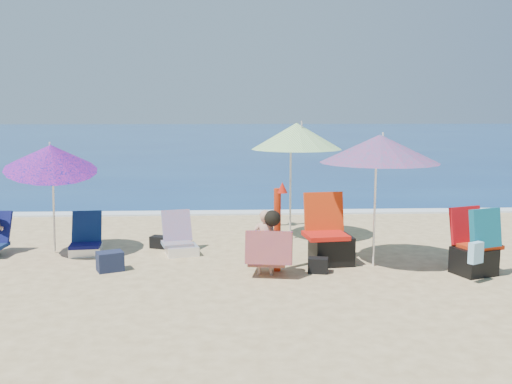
{
  "coord_description": "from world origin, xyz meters",
  "views": [
    {
      "loc": [
        -0.76,
        -8.25,
        2.44
      ],
      "look_at": [
        -0.3,
        1.0,
        1.1
      ],
      "focal_mm": 40.53,
      "sensor_mm": 36.0,
      "label": 1
    }
  ],
  "objects_px": {
    "camp_chair_left": "(329,243)",
    "camp_chair_right": "(475,250)",
    "umbrella_turquoise": "(380,149)",
    "chair_navy": "(86,243)",
    "umbrella_blue": "(51,158)",
    "umbrella_striped": "(296,136)",
    "chair_rainbow": "(180,243)",
    "person_center": "(267,244)",
    "furled_umbrella": "(278,222)"
  },
  "relations": [
    {
      "from": "chair_rainbow",
      "to": "camp_chair_right",
      "type": "xyz_separation_m",
      "value": [
        4.46,
        -1.49,
        0.18
      ]
    },
    {
      "from": "umbrella_turquoise",
      "to": "chair_navy",
      "type": "xyz_separation_m",
      "value": [
        -4.71,
        0.98,
        -1.65
      ]
    },
    {
      "from": "furled_umbrella",
      "to": "chair_rainbow",
      "type": "relative_size",
      "value": 1.84
    },
    {
      "from": "furled_umbrella",
      "to": "camp_chair_left",
      "type": "distance_m",
      "value": 1.05
    },
    {
      "from": "umbrella_striped",
      "to": "umbrella_blue",
      "type": "bearing_deg",
      "value": -165.71
    },
    {
      "from": "umbrella_striped",
      "to": "chair_rainbow",
      "type": "relative_size",
      "value": 2.94
    },
    {
      "from": "umbrella_striped",
      "to": "chair_navy",
      "type": "distance_m",
      "value": 4.16
    },
    {
      "from": "furled_umbrella",
      "to": "camp_chair_right",
      "type": "height_order",
      "value": "furled_umbrella"
    },
    {
      "from": "umbrella_striped",
      "to": "umbrella_blue",
      "type": "relative_size",
      "value": 1.1
    },
    {
      "from": "furled_umbrella",
      "to": "chair_rainbow",
      "type": "height_order",
      "value": "furled_umbrella"
    },
    {
      "from": "umbrella_striped",
      "to": "camp_chair_left",
      "type": "xyz_separation_m",
      "value": [
        0.34,
        -1.68,
        -1.61
      ]
    },
    {
      "from": "chair_navy",
      "to": "umbrella_striped",
      "type": "bearing_deg",
      "value": 13.57
    },
    {
      "from": "camp_chair_left",
      "to": "person_center",
      "type": "bearing_deg",
      "value": -148.09
    },
    {
      "from": "camp_chair_right",
      "to": "person_center",
      "type": "distance_m",
      "value": 3.08
    },
    {
      "from": "umbrella_striped",
      "to": "furled_umbrella",
      "type": "bearing_deg",
      "value": -103.69
    },
    {
      "from": "umbrella_blue",
      "to": "chair_navy",
      "type": "distance_m",
      "value": 1.55
    },
    {
      "from": "camp_chair_right",
      "to": "chair_rainbow",
      "type": "bearing_deg",
      "value": 161.55
    },
    {
      "from": "umbrella_blue",
      "to": "chair_navy",
      "type": "height_order",
      "value": "umbrella_blue"
    },
    {
      "from": "camp_chair_left",
      "to": "person_center",
      "type": "height_order",
      "value": "camp_chair_left"
    },
    {
      "from": "camp_chair_left",
      "to": "camp_chair_right",
      "type": "relative_size",
      "value": 1.08
    },
    {
      "from": "camp_chair_right",
      "to": "umbrella_striped",
      "type": "bearing_deg",
      "value": 134.63
    },
    {
      "from": "camp_chair_left",
      "to": "chair_navy",
      "type": "bearing_deg",
      "value": 168.79
    },
    {
      "from": "umbrella_blue",
      "to": "camp_chair_left",
      "type": "distance_m",
      "value": 4.7
    },
    {
      "from": "umbrella_blue",
      "to": "person_center",
      "type": "relative_size",
      "value": 2.05
    },
    {
      "from": "umbrella_turquoise",
      "to": "person_center",
      "type": "bearing_deg",
      "value": -165.37
    },
    {
      "from": "chair_navy",
      "to": "umbrella_turquoise",
      "type": "bearing_deg",
      "value": -11.81
    },
    {
      "from": "chair_rainbow",
      "to": "camp_chair_left",
      "type": "bearing_deg",
      "value": -17.35
    },
    {
      "from": "umbrella_turquoise",
      "to": "umbrella_striped",
      "type": "height_order",
      "value": "umbrella_striped"
    },
    {
      "from": "umbrella_turquoise",
      "to": "chair_rainbow",
      "type": "distance_m",
      "value": 3.66
    },
    {
      "from": "umbrella_blue",
      "to": "camp_chair_right",
      "type": "distance_m",
      "value": 6.77
    },
    {
      "from": "furled_umbrella",
      "to": "chair_rainbow",
      "type": "distance_m",
      "value": 2.06
    },
    {
      "from": "umbrella_blue",
      "to": "camp_chair_left",
      "type": "bearing_deg",
      "value": -7.99
    },
    {
      "from": "umbrella_striped",
      "to": "umbrella_blue",
      "type": "height_order",
      "value": "umbrella_striped"
    },
    {
      "from": "chair_rainbow",
      "to": "person_center",
      "type": "xyz_separation_m",
      "value": [
        1.39,
        -1.4,
        0.29
      ]
    },
    {
      "from": "umbrella_turquoise",
      "to": "camp_chair_right",
      "type": "relative_size",
      "value": 2.11
    },
    {
      "from": "chair_rainbow",
      "to": "umbrella_striped",
      "type": "bearing_deg",
      "value": 23.79
    },
    {
      "from": "umbrella_turquoise",
      "to": "umbrella_blue",
      "type": "relative_size",
      "value": 1.08
    },
    {
      "from": "umbrella_striped",
      "to": "chair_navy",
      "type": "xyz_separation_m",
      "value": [
        -3.66,
        -0.88,
        -1.76
      ]
    },
    {
      "from": "chair_navy",
      "to": "camp_chair_right",
      "type": "height_order",
      "value": "camp_chair_right"
    },
    {
      "from": "umbrella_turquoise",
      "to": "camp_chair_right",
      "type": "distance_m",
      "value": 2.05
    },
    {
      "from": "umbrella_turquoise",
      "to": "furled_umbrella",
      "type": "bearing_deg",
      "value": -171.12
    },
    {
      "from": "chair_navy",
      "to": "camp_chair_left",
      "type": "distance_m",
      "value": 4.09
    },
    {
      "from": "chair_rainbow",
      "to": "camp_chair_right",
      "type": "relative_size",
      "value": 0.73
    },
    {
      "from": "umbrella_turquoise",
      "to": "camp_chair_left",
      "type": "bearing_deg",
      "value": 164.85
    },
    {
      "from": "camp_chair_left",
      "to": "camp_chair_right",
      "type": "height_order",
      "value": "camp_chair_left"
    },
    {
      "from": "umbrella_striped",
      "to": "chair_rainbow",
      "type": "distance_m",
      "value": 2.88
    },
    {
      "from": "umbrella_striped",
      "to": "camp_chair_left",
      "type": "bearing_deg",
      "value": -78.51
    },
    {
      "from": "umbrella_blue",
      "to": "umbrella_turquoise",
      "type": "bearing_deg",
      "value": -8.99
    },
    {
      "from": "chair_rainbow",
      "to": "camp_chair_right",
      "type": "height_order",
      "value": "camp_chair_right"
    },
    {
      "from": "umbrella_striped",
      "to": "person_center",
      "type": "bearing_deg",
      "value": -106.69
    }
  ]
}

